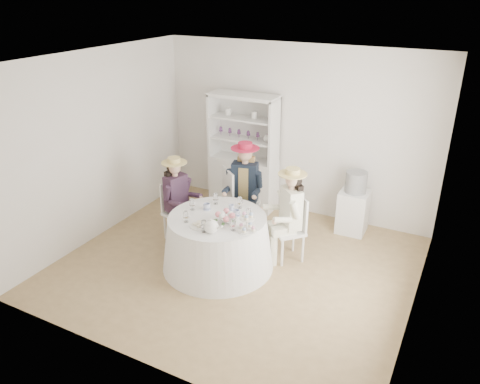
% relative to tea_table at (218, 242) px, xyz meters
% --- Properties ---
extents(ground, '(4.50, 4.50, 0.00)m').
position_rel_tea_table_xyz_m(ground, '(0.22, 0.12, -0.37)').
color(ground, olive).
rests_on(ground, ground).
extents(ceiling, '(4.50, 4.50, 0.00)m').
position_rel_tea_table_xyz_m(ceiling, '(0.22, 0.12, 2.33)').
color(ceiling, white).
rests_on(ceiling, wall_back).
extents(wall_back, '(4.50, 0.00, 4.50)m').
position_rel_tea_table_xyz_m(wall_back, '(0.22, 2.12, 0.98)').
color(wall_back, silver).
rests_on(wall_back, ground).
extents(wall_front, '(4.50, 0.00, 4.50)m').
position_rel_tea_table_xyz_m(wall_front, '(0.22, -1.88, 0.98)').
color(wall_front, silver).
rests_on(wall_front, ground).
extents(wall_left, '(0.00, 4.50, 4.50)m').
position_rel_tea_table_xyz_m(wall_left, '(-2.03, 0.12, 0.98)').
color(wall_left, silver).
rests_on(wall_left, ground).
extents(wall_right, '(0.00, 4.50, 4.50)m').
position_rel_tea_table_xyz_m(wall_right, '(2.47, 0.12, 0.98)').
color(wall_right, silver).
rests_on(wall_right, ground).
extents(tea_table, '(1.48, 1.48, 0.74)m').
position_rel_tea_table_xyz_m(tea_table, '(0.00, 0.00, 0.00)').
color(tea_table, white).
rests_on(tea_table, ground).
extents(hutch, '(1.26, 0.76, 1.91)m').
position_rel_tea_table_xyz_m(hutch, '(-0.57, 1.88, 0.31)').
color(hutch, silver).
rests_on(hutch, ground).
extents(side_table, '(0.43, 0.43, 0.66)m').
position_rel_tea_table_xyz_m(side_table, '(1.33, 1.79, -0.04)').
color(side_table, silver).
rests_on(side_table, ground).
extents(hatbox, '(0.33, 0.33, 0.31)m').
position_rel_tea_table_xyz_m(hatbox, '(1.33, 1.79, 0.45)').
color(hatbox, black).
rests_on(hatbox, side_table).
extents(guest_left, '(0.51, 0.48, 1.27)m').
position_rel_tea_table_xyz_m(guest_left, '(-0.89, 0.38, 0.35)').
color(guest_left, silver).
rests_on(guest_left, ground).
extents(guest_mid, '(0.54, 0.58, 1.44)m').
position_rel_tea_table_xyz_m(guest_mid, '(-0.09, 0.96, 0.45)').
color(guest_mid, silver).
rests_on(guest_mid, ground).
extents(guest_right, '(0.56, 0.57, 1.33)m').
position_rel_tea_table_xyz_m(guest_right, '(0.76, 0.60, 0.39)').
color(guest_right, silver).
rests_on(guest_right, ground).
extents(spare_chair, '(0.60, 0.60, 1.03)m').
position_rel_tea_table_xyz_m(spare_chair, '(-0.22, 0.93, 0.19)').
color(spare_chair, silver).
rests_on(spare_chair, ground).
extents(teacup_a, '(0.11, 0.11, 0.08)m').
position_rel_tea_table_xyz_m(teacup_a, '(-0.23, 0.13, 0.41)').
color(teacup_a, white).
rests_on(teacup_a, tea_table).
extents(teacup_b, '(0.09, 0.09, 0.07)m').
position_rel_tea_table_xyz_m(teacup_b, '(0.07, 0.27, 0.40)').
color(teacup_b, white).
rests_on(teacup_b, tea_table).
extents(teacup_c, '(0.11, 0.11, 0.07)m').
position_rel_tea_table_xyz_m(teacup_c, '(0.20, 0.15, 0.41)').
color(teacup_c, white).
rests_on(teacup_c, tea_table).
extents(flower_bowl, '(0.23, 0.23, 0.05)m').
position_rel_tea_table_xyz_m(flower_bowl, '(0.19, -0.05, 0.40)').
color(flower_bowl, white).
rests_on(flower_bowl, tea_table).
extents(flower_arrangement, '(0.20, 0.21, 0.08)m').
position_rel_tea_table_xyz_m(flower_arrangement, '(0.17, -0.10, 0.47)').
color(flower_arrangement, pink).
rests_on(flower_arrangement, tea_table).
extents(table_teapot, '(0.25, 0.18, 0.19)m').
position_rel_tea_table_xyz_m(table_teapot, '(0.14, -0.38, 0.45)').
color(table_teapot, white).
rests_on(table_teapot, tea_table).
extents(sandwich_plate, '(0.23, 0.23, 0.05)m').
position_rel_tea_table_xyz_m(sandwich_plate, '(-0.08, -0.32, 0.38)').
color(sandwich_plate, white).
rests_on(sandwich_plate, tea_table).
extents(cupcake_stand, '(0.25, 0.25, 0.23)m').
position_rel_tea_table_xyz_m(cupcake_stand, '(0.50, -0.14, 0.45)').
color(cupcake_stand, white).
rests_on(cupcake_stand, tea_table).
extents(stemware_set, '(0.87, 0.87, 0.15)m').
position_rel_tea_table_xyz_m(stemware_set, '(0.00, 0.00, 0.45)').
color(stemware_set, white).
rests_on(stemware_set, tea_table).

